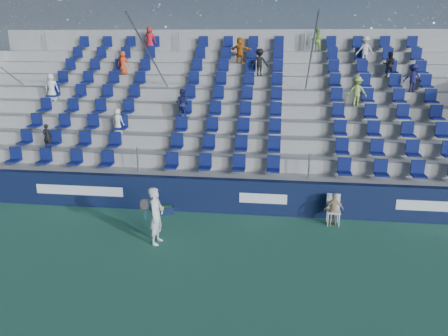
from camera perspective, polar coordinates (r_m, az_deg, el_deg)
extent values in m
plane|color=#307053|center=(12.42, -2.61, -11.20)|extent=(70.00, 70.00, 0.00)
cube|color=#0F1838|center=(15.03, -0.59, -3.62)|extent=(24.00, 0.30, 1.20)
cube|color=white|center=(16.30, -18.39, -2.79)|extent=(3.20, 0.02, 0.34)
cube|color=white|center=(14.75, 5.12, -4.00)|extent=(1.60, 0.02, 0.34)
cube|color=white|center=(15.59, 25.83, -4.52)|extent=(2.40, 0.02, 0.34)
cube|color=#A4A39E|center=(15.56, -0.30, -2.90)|extent=(24.00, 0.85, 1.20)
cube|color=#A4A39E|center=(16.28, 0.09, -1.08)|extent=(24.00, 0.85, 1.70)
cube|color=#A4A39E|center=(17.02, 0.45, 0.58)|extent=(24.00, 0.85, 2.20)
cube|color=#A4A39E|center=(17.77, 0.78, 2.11)|extent=(24.00, 0.85, 2.70)
cube|color=#A4A39E|center=(18.53, 1.09, 3.51)|extent=(24.00, 0.85, 3.20)
cube|color=#A4A39E|center=(19.30, 1.37, 4.79)|extent=(24.00, 0.85, 3.70)
cube|color=#A4A39E|center=(20.08, 1.63, 5.98)|extent=(24.00, 0.85, 4.20)
cube|color=#A4A39E|center=(20.87, 1.87, 7.08)|extent=(24.00, 0.85, 4.70)
cube|color=#A4A39E|center=(21.67, 2.09, 8.10)|extent=(24.00, 0.85, 5.20)
cube|color=#A4A39E|center=(22.27, 2.27, 9.62)|extent=(24.00, 0.50, 6.20)
cube|color=#0E1754|center=(15.27, -0.30, 0.47)|extent=(16.05, 0.50, 0.70)
cube|color=#0E1754|center=(15.96, 0.10, 3.03)|extent=(16.05, 0.50, 0.70)
cube|color=#0E1754|center=(16.68, 0.47, 5.38)|extent=(16.05, 0.50, 0.70)
cube|color=#0E1754|center=(17.42, 0.81, 7.53)|extent=(16.05, 0.50, 0.70)
cube|color=#0E1754|center=(18.19, 1.12, 9.50)|extent=(16.05, 0.50, 0.70)
cube|color=#0E1754|center=(18.97, 1.41, 11.31)|extent=(16.05, 0.50, 0.70)
cube|color=#0E1754|center=(19.78, 1.68, 12.97)|extent=(16.05, 0.50, 0.70)
cube|color=#0E1754|center=(20.60, 1.94, 14.51)|extent=(16.05, 0.50, 0.70)
cube|color=#0E1754|center=(21.44, 2.17, 15.92)|extent=(16.05, 0.50, 0.70)
cylinder|color=gray|center=(18.67, -8.26, 11.99)|extent=(0.06, 7.68, 4.55)
cylinder|color=gray|center=(18.03, 10.86, 11.71)|extent=(0.06, 7.68, 4.55)
cylinder|color=gray|center=(21.49, -26.37, 11.06)|extent=(0.06, 7.68, 4.55)
imported|color=#81BB4B|center=(21.36, 12.05, 16.03)|extent=(0.52, 0.41, 1.03)
imported|color=black|center=(18.04, -22.07, 3.84)|extent=(0.37, 0.26, 0.98)
imported|color=black|center=(19.64, 4.67, 13.59)|extent=(0.78, 0.48, 1.17)
imported|color=beige|center=(20.77, 17.91, 14.42)|extent=(0.81, 0.52, 1.18)
imported|color=#191D4D|center=(17.65, -5.46, 8.37)|extent=(0.68, 0.59, 1.19)
imported|color=#181848|center=(19.54, 23.44, 10.75)|extent=(0.76, 0.48, 1.11)
imported|color=red|center=(22.22, -9.66, 16.29)|extent=(0.56, 0.36, 1.13)
imported|color=#A2C54F|center=(18.26, 16.97, 9.55)|extent=(0.82, 0.57, 1.16)
imported|color=silver|center=(17.64, -13.72, 6.00)|extent=(0.54, 0.41, 0.99)
imported|color=red|center=(20.88, -13.05, 13.23)|extent=(0.51, 0.34, 1.04)
imported|color=silver|center=(20.49, -21.61, 9.81)|extent=(0.61, 0.44, 1.16)
imported|color=black|center=(20.14, 20.76, 12.51)|extent=(0.60, 0.52, 1.05)
imported|color=orange|center=(20.54, 2.10, 15.12)|extent=(1.12, 0.68, 1.15)
imported|color=silver|center=(12.85, -8.87, -6.17)|extent=(0.47, 0.67, 1.72)
cylinder|color=navy|center=(12.65, -10.30, -5.99)|extent=(0.03, 0.03, 0.28)
torus|color=black|center=(12.54, -10.37, -4.72)|extent=(0.30, 0.17, 0.28)
plane|color=#262626|center=(12.54, -10.37, -4.72)|extent=(0.30, 0.16, 0.29)
sphere|color=#C2DE33|center=(12.50, -8.07, -5.38)|extent=(0.07, 0.07, 0.07)
sphere|color=#C2DE33|center=(12.54, -8.00, -5.16)|extent=(0.07, 0.07, 0.07)
cube|color=white|center=(14.51, 14.10, -5.53)|extent=(0.44, 0.44, 0.04)
cube|color=white|center=(14.60, 14.08, -4.26)|extent=(0.43, 0.05, 0.53)
cylinder|color=white|center=(14.42, 13.42, -6.64)|extent=(0.03, 0.03, 0.43)
cylinder|color=white|center=(14.46, 14.80, -6.67)|extent=(0.03, 0.03, 0.43)
cylinder|color=white|center=(14.74, 13.28, -6.11)|extent=(0.03, 0.03, 0.43)
cylinder|color=white|center=(14.78, 14.63, -6.14)|extent=(0.03, 0.03, 0.43)
imported|color=tan|center=(14.43, 14.14, -5.28)|extent=(0.67, 0.37, 1.08)
cube|color=#0F1837|center=(15.17, -7.51, -5.48)|extent=(0.53, 0.42, 0.26)
cube|color=#1E662D|center=(15.14, -7.52, -5.27)|extent=(0.43, 0.32, 0.15)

